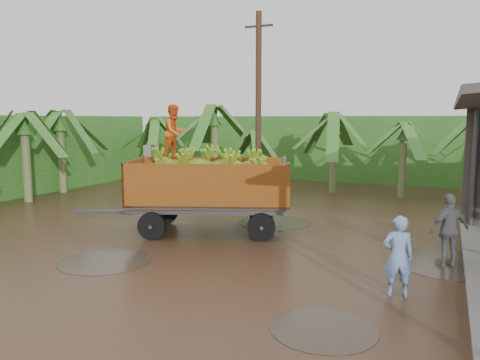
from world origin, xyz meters
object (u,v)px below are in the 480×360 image
Objects in this scene: man_blue at (398,256)px; utility_pole at (258,107)px; man_grey at (449,230)px; banana_trailer at (209,185)px.

man_blue is 11.25m from utility_pole.
man_blue is 0.93× the size of man_grey.
banana_trailer is 3.82× the size of man_grey.
man_blue is at bearing -53.63° from utility_pole.
man_grey is at bearing -126.64° from man_blue.
utility_pole is (-0.59, 5.53, 2.47)m from banana_trailer.
man_blue is at bearing 32.50° from man_grey.
man_blue is 2.66m from man_grey.
banana_trailer is 6.78m from man_grey.
man_grey is (6.72, -0.68, -0.59)m from banana_trailer.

